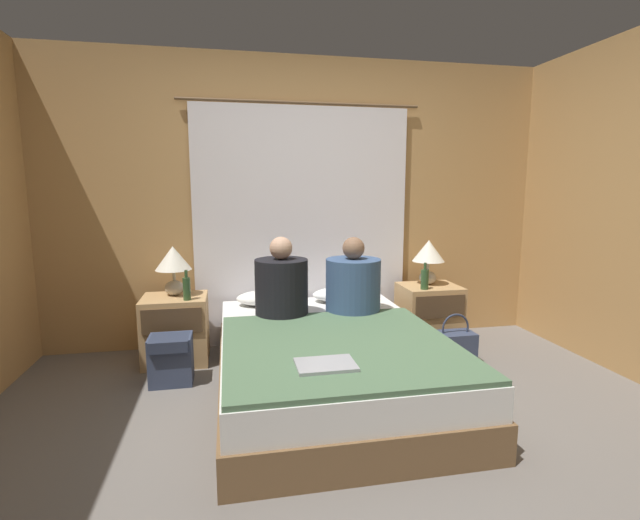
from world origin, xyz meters
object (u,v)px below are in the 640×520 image
Objects in this scene: beer_bottle_on_left_stand at (187,288)px; laptop_on_bed at (326,365)px; person_right_in_bed at (353,284)px; beer_bottle_on_right_stand at (425,279)px; pillow_right at (344,294)px; bed at (329,362)px; person_left_in_bed at (281,286)px; backpack_on_floor at (171,357)px; lamp_left at (173,263)px; nightstand_left at (176,329)px; lamp_right at (428,255)px; handbag_on_floor at (455,346)px; nightstand_right at (429,315)px; pillow_left at (270,297)px.

laptop_on_bed is at bearing -58.09° from beer_bottle_on_left_stand.
beer_bottle_on_right_stand is (0.68, 0.20, -0.03)m from person_right_in_bed.
person_right_in_bed is at bearing -94.65° from pillow_right.
person_left_in_bed is at bearing 120.42° from bed.
laptop_on_bed is 0.91× the size of backpack_on_floor.
lamp_left is 1.14× the size of backpack_on_floor.
lamp_right is at bearing 1.48° from nightstand_left.
person_left_in_bed is 1.54× the size of handbag_on_floor.
pillow_right is 0.93× the size of person_right_in_bed.
beer_bottle_on_left_stand is at bearing 146.10° from bed.
lamp_left is 2.07m from beer_bottle_on_right_stand.
lamp_left is 0.91m from person_left_in_bed.
laptop_on_bed is (-0.45, -1.10, -0.19)m from person_right_in_bed.
backpack_on_floor is at bearing -172.38° from person_left_in_bed.
person_left_in_bed is 1.02× the size of person_right_in_bed.
person_left_in_bed is 0.56m from person_right_in_bed.
lamp_right is 0.71× the size of pillow_right.
bed is 1.16m from handbag_on_floor.
lamp_left is 0.27m from beer_bottle_on_left_stand.
lamp_left is 0.65× the size of person_left_in_bed.
bed is 1.24m from beer_bottle_on_right_stand.
person_right_in_bed reaches higher than nightstand_right.
backpack_on_floor is at bearing -89.13° from lamp_left.
backpack_on_floor is (-0.81, -0.11, -0.46)m from person_left_in_bed.
pillow_left is 2.44× the size of beer_bottle_on_right_stand.
backpack_on_floor is (-1.08, 0.35, -0.01)m from bed.
beer_bottle_on_right_stand is 2.11m from backpack_on_floor.
nightstand_left is 0.96× the size of pillow_right.
pillow_right is at bearing 85.35° from person_right_in_bed.
nightstand_right is 2.20m from backpack_on_floor.
pillow_right is 2.38× the size of beer_bottle_on_left_stand.
nightstand_right is 2.23m from lamp_left.
lamp_right is 0.83m from pillow_right.
person_left_in_bed is 2.62× the size of beer_bottle_on_left_stand.
beer_bottle_on_right_stand is (1.95, 0.00, -0.00)m from beer_bottle_on_left_stand.
bed is at bearing -162.96° from handbag_on_floor.
person_left_in_bed reaches higher than nightstand_left.
person_right_in_bed is at bearing -157.61° from nightstand_right.
beer_bottle_on_left_stand is (-2.06, -0.13, 0.36)m from nightstand_right.
nightstand_left is 0.40m from beer_bottle_on_left_stand.
pillow_left is at bearing 171.65° from beer_bottle_on_right_stand.
bed is at bearing -142.27° from lamp_right.
lamp_left is at bearing 180.00° from lamp_right.
person_right_in_bed reaches higher than beer_bottle_on_right_stand.
lamp_left reaches higher than bed.
pillow_left is at bearing 160.59° from handbag_on_floor.
person_right_in_bed is at bearing 57.48° from bed.
pillow_left is (-0.32, 0.84, 0.27)m from bed.
person_left_in_bed is at bearing -170.90° from beer_bottle_on_right_stand.
beer_bottle_on_left_stand is at bearing -176.44° from nightstand_right.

